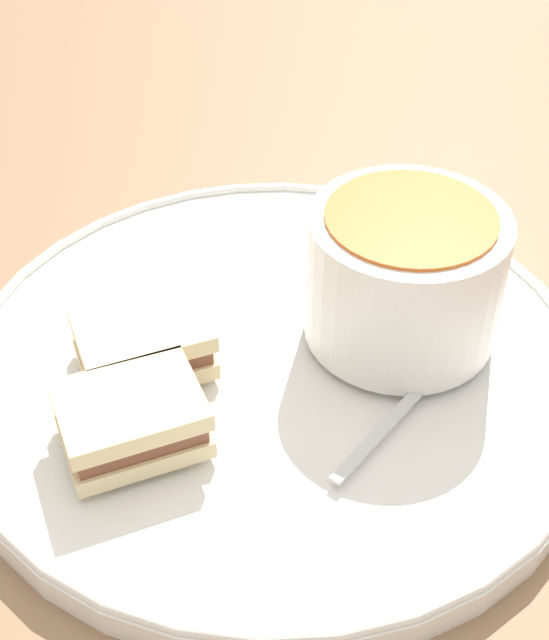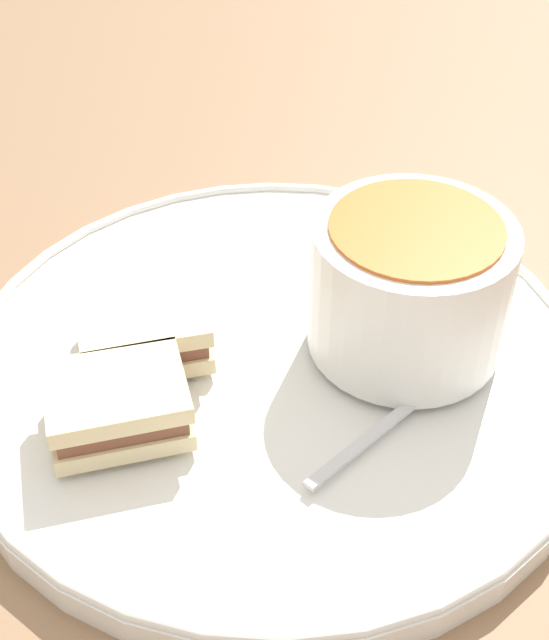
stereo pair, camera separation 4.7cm
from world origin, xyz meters
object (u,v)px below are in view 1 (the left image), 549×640
at_px(spoon, 432,374).
at_px(sandwich_half_near, 143,343).
at_px(sandwich_half_far, 132,419).
at_px(soup_bowl, 404,275).

bearing_deg(spoon, sandwich_half_near, 123.53).
bearing_deg(sandwich_half_far, sandwich_half_near, -30.83).
bearing_deg(sandwich_half_near, soup_bowl, -110.11).
bearing_deg(spoon, soup_bowl, 56.59).
xyz_separation_m(soup_bowl, sandwich_half_far, (0.00, 0.16, -0.02)).
distance_m(spoon, sandwich_half_far, 0.16).
relative_size(sandwich_half_near, sandwich_half_far, 1.01).
distance_m(sandwich_half_near, sandwich_half_far, 0.05).
relative_size(soup_bowl, spoon, 0.94).
bearing_deg(soup_bowl, sandwich_half_near, 69.89).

